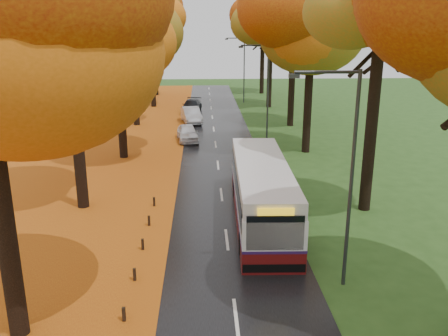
{
  "coord_description": "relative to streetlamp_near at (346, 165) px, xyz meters",
  "views": [
    {
      "loc": [
        -1.02,
        -7.66,
        9.37
      ],
      "look_at": [
        0.0,
        14.79,
        2.6
      ],
      "focal_mm": 38.0,
      "sensor_mm": 36.0,
      "label": 1
    }
  ],
  "objects": [
    {
      "name": "streetlamp_near",
      "position": [
        0.0,
        0.0,
        0.0
      ],
      "size": [
        2.45,
        0.18,
        8.0
      ],
      "color": "#333538",
      "rests_on": "ground"
    },
    {
      "name": "car_white",
      "position": [
        -6.26,
        23.43,
        -4.0
      ],
      "size": [
        2.1,
        4.15,
        1.36
      ],
      "primitive_type": "imported",
      "rotation": [
        0.0,
        0.0,
        0.13
      ],
      "color": "white",
      "rests_on": "road"
    },
    {
      "name": "trees_left",
      "position": [
        -11.13,
        19.06,
        4.82
      ],
      "size": [
        9.2,
        74.0,
        13.88
      ],
      "color": "black",
      "rests_on": "ground"
    },
    {
      "name": "streetlamp_mid",
      "position": [
        0.0,
        22.0,
        0.0
      ],
      "size": [
        2.45,
        0.18,
        8.0
      ],
      "color": "#333538",
      "rests_on": "ground"
    },
    {
      "name": "bus",
      "position": [
        -2.12,
        6.23,
        -3.15
      ],
      "size": [
        2.84,
        11.15,
        2.92
      ],
      "rotation": [
        0.0,
        0.0,
        -0.03
      ],
      "color": "#570D0D",
      "rests_on": "road"
    },
    {
      "name": "road",
      "position": [
        -3.95,
        17.0,
        -4.69
      ],
      "size": [
        6.5,
        90.0,
        0.04
      ],
      "primitive_type": "cube",
      "color": "black",
      "rests_on": "ground"
    },
    {
      "name": "car_silver",
      "position": [
        -6.1,
        31.19,
        -3.91
      ],
      "size": [
        2.38,
        4.83,
        1.52
      ],
      "primitive_type": "imported",
      "rotation": [
        0.0,
        0.0,
        0.17
      ],
      "color": "#A0A2A8",
      "rests_on": "road"
    },
    {
      "name": "trees_right",
      "position": [
        3.24,
        18.91,
        4.98
      ],
      "size": [
        9.3,
        74.2,
        13.96
      ],
      "color": "black",
      "rests_on": "ground"
    },
    {
      "name": "streetlamp_far",
      "position": [
        0.0,
        44.0,
        0.0
      ],
      "size": [
        2.45,
        0.18,
        8.0
      ],
      "color": "#333538",
      "rests_on": "ground"
    },
    {
      "name": "centre_line",
      "position": [
        -3.95,
        17.0,
        -4.67
      ],
      "size": [
        0.12,
        90.0,
        0.01
      ],
      "primitive_type": "cube",
      "color": "silver",
      "rests_on": "road"
    },
    {
      "name": "leaf_verge",
      "position": [
        -12.95,
        17.0,
        -4.7
      ],
      "size": [
        12.0,
        90.0,
        0.02
      ],
      "primitive_type": "cube",
      "color": "#91310D",
      "rests_on": "ground"
    },
    {
      "name": "car_dark",
      "position": [
        -6.2,
        37.39,
        -3.99
      ],
      "size": [
        2.48,
        4.92,
        1.37
      ],
      "primitive_type": "imported",
      "rotation": [
        0.0,
        0.0,
        -0.12
      ],
      "color": "black",
      "rests_on": "road"
    },
    {
      "name": "leaf_drift",
      "position": [
        -7.0,
        17.0,
        -4.67
      ],
      "size": [
        0.9,
        90.0,
        0.01
      ],
      "primitive_type": "cube",
      "color": "#C56F14",
      "rests_on": "road"
    }
  ]
}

